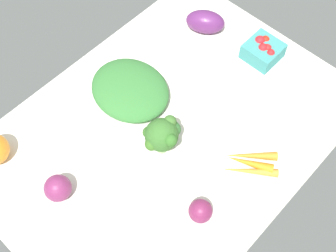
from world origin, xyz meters
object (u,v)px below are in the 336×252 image
carrot_bunch (250,163)px  red_onion_near_basket (58,188)px  broccoli_head (162,135)px  leafy_greens_clump (130,90)px  red_onion_center (200,211)px  berry_basket (263,50)px  eggplant (205,22)px

carrot_bunch → red_onion_near_basket: bearing=-37.5°
broccoli_head → leafy_greens_clump: bearing=-108.5°
broccoli_head → red_onion_center: size_ratio=2.06×
red_onion_near_basket → red_onion_center: (-20.66, 30.79, -0.49)cm
carrot_bunch → berry_basket: (-32.89, -20.75, 1.75)cm
eggplant → carrot_bunch: eggplant is taller
eggplant → leafy_greens_clump: 35.33cm
carrot_bunch → leafy_greens_clump: bearing=-81.2°
leafy_greens_clump → carrot_bunch: 40.54cm
leafy_greens_clump → broccoli_head: size_ratio=1.93×
berry_basket → leafy_greens_clump: bearing=-26.2°
berry_basket → carrot_bunch: bearing=32.2°
eggplant → red_onion_center: 63.87cm
eggplant → berry_basket: eggplant is taller
leafy_greens_clump → red_onion_center: size_ratio=3.97×
broccoli_head → carrot_bunch: bearing=121.4°
red_onion_near_basket → leafy_greens_clump: size_ratio=0.29×
berry_basket → broccoli_head: bearing=0.0°
leafy_greens_clump → berry_basket: bearing=153.8°
carrot_bunch → red_onion_center: bearing=-1.5°
eggplant → carrot_bunch: 50.56cm
leafy_greens_clump → berry_basket: (-39.10, 19.25, -0.38)cm
red_onion_near_basket → carrot_bunch: 51.42cm
eggplant → carrot_bunch: bearing=113.7°
red_onion_center → broccoli_head: bearing=-110.2°
eggplant → broccoli_head: (41.74, 20.55, 4.34)cm
carrot_bunch → eggplant: bearing=-125.2°
carrot_bunch → berry_basket: berry_basket is taller
eggplant → broccoli_head: bearing=85.1°
leafy_greens_clump → berry_basket: size_ratio=2.36×
broccoli_head → eggplant: bearing=-153.8°
eggplant → berry_basket: 20.88cm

